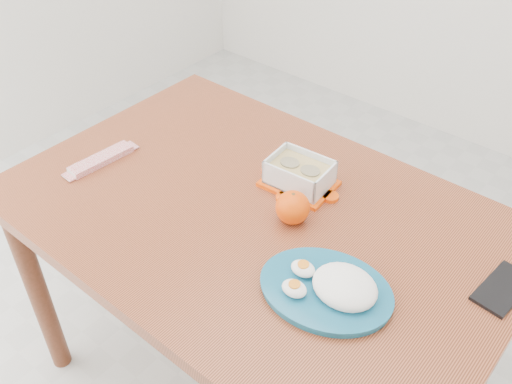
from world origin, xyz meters
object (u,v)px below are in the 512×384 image
Objects in this scene: orange_fruit at (293,207)px; rice_plate at (332,287)px; dining_table at (256,239)px; smartphone at (503,289)px; food_container at (299,174)px.

rice_plate is at bearing -33.55° from orange_fruit.
dining_table is at bearing -162.31° from orange_fruit.
rice_plate is at bearing -132.16° from smartphone.
smartphone is at bearing 13.83° from dining_table.
orange_fruit is at bearing 17.91° from dining_table.
food_container is 0.37m from rice_plate.
dining_table is 0.20m from food_container.
orange_fruit reaches higher than dining_table.
rice_plate is at bearing -47.73° from food_container.
smartphone is at bearing 12.83° from orange_fruit.
dining_table is at bearing -102.31° from food_container.
orange_fruit reaches higher than rice_plate.
smartphone is at bearing -5.83° from food_container.
orange_fruit is 0.25× the size of rice_plate.
dining_table is 6.63× the size of food_container.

